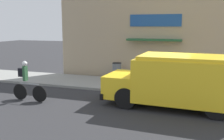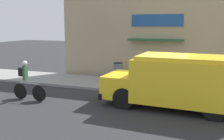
{
  "view_description": "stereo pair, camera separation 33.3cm",
  "coord_description": "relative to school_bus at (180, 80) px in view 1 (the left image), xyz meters",
  "views": [
    {
      "loc": [
        1.67,
        -11.46,
        3.15
      ],
      "look_at": [
        -2.18,
        -0.2,
        1.1
      ],
      "focal_mm": 42.0,
      "sensor_mm": 36.0,
      "label": 1
    },
    {
      "loc": [
        1.98,
        -11.35,
        3.15
      ],
      "look_at": [
        -2.18,
        -0.2,
        1.1
      ],
      "focal_mm": 42.0,
      "sensor_mm": 36.0,
      "label": 2
    }
  ],
  "objects": [
    {
      "name": "storefront",
      "position": [
        -0.97,
        4.66,
        1.74
      ],
      "size": [
        13.26,
        0.79,
        5.61
      ],
      "color": "tan",
      "rests_on": "ground_plane"
    },
    {
      "name": "sidewalk",
      "position": [
        -0.95,
        2.81,
        -1.0
      ],
      "size": [
        28.0,
        2.85,
        0.12
      ],
      "color": "gray",
      "rests_on": "ground_plane"
    },
    {
      "name": "cyclist",
      "position": [
        -6.12,
        -1.11,
        -0.26
      ],
      "size": [
        1.67,
        0.21,
        1.68
      ],
      "rotation": [
        0.0,
        0.0,
        -0.04
      ],
      "color": "black",
      "rests_on": "ground_plane"
    },
    {
      "name": "trash_bin",
      "position": [
        -3.74,
        3.83,
        -0.47
      ],
      "size": [
        0.51,
        0.51,
        0.93
      ],
      "color": "slate",
      "rests_on": "sidewalk"
    },
    {
      "name": "ground_plane",
      "position": [
        -0.95,
        1.38,
        -1.06
      ],
      "size": [
        70.0,
        70.0,
        0.0
      ],
      "primitive_type": "plane",
      "color": "#2B2B2D"
    },
    {
      "name": "school_bus",
      "position": [
        0.0,
        0.0,
        0.0
      ],
      "size": [
        5.3,
        2.71,
        2.03
      ],
      "rotation": [
        0.0,
        0.0,
        -0.04
      ],
      "color": "yellow",
      "rests_on": "ground_plane"
    }
  ]
}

